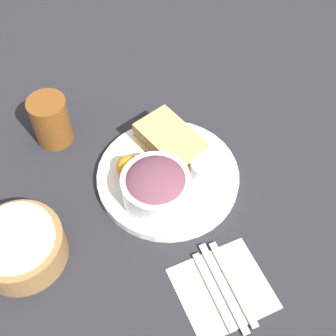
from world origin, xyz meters
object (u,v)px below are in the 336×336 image
(drink_glass, at_px, (51,120))
(bread_basket, at_px, (20,246))
(dressing_cup, at_px, (207,167))
(knife, at_px, (223,287))
(spoon, at_px, (213,291))
(salad_bowl, at_px, (156,186))
(plate, at_px, (168,177))
(fork, at_px, (233,283))
(sandwich, at_px, (170,142))

(drink_glass, relative_size, bread_basket, 0.68)
(dressing_cup, height_order, drink_glass, drink_glass)
(dressing_cup, bearing_deg, drink_glass, 47.36)
(dressing_cup, height_order, knife, dressing_cup)
(drink_glass, distance_m, spoon, 0.46)
(knife, height_order, spoon, same)
(salad_bowl, xyz_separation_m, spoon, (-0.20, -0.02, -0.05))
(salad_bowl, relative_size, knife, 0.75)
(drink_glass, xyz_separation_m, bread_basket, (-0.24, 0.13, -0.02))
(plate, relative_size, drink_glass, 2.60)
(plate, distance_m, drink_glass, 0.26)
(salad_bowl, height_order, knife, salad_bowl)
(salad_bowl, height_order, drink_glass, drink_glass)
(plate, relative_size, salad_bowl, 2.16)
(fork, distance_m, spoon, 0.04)
(drink_glass, height_order, spoon, drink_glass)
(fork, bearing_deg, spoon, -90.00)
(drink_glass, relative_size, spoon, 0.73)
(fork, bearing_deg, salad_bowl, -164.12)
(bread_basket, bearing_deg, knife, -124.28)
(spoon, bearing_deg, dressing_cup, 157.68)
(sandwich, relative_size, knife, 0.88)
(dressing_cup, xyz_separation_m, bread_basket, (-0.02, 0.37, -0.00))
(dressing_cup, xyz_separation_m, knife, (-0.21, 0.08, -0.03))
(dressing_cup, distance_m, knife, 0.23)
(bread_basket, distance_m, knife, 0.35)
(sandwich, distance_m, salad_bowl, 0.11)
(bread_basket, xyz_separation_m, spoon, (-0.20, -0.27, -0.03))
(plate, height_order, fork, plate)
(bread_basket, distance_m, fork, 0.37)
(knife, bearing_deg, dressing_cup, 161.86)
(salad_bowl, relative_size, fork, 0.79)
(dressing_cup, distance_m, spoon, 0.24)
(knife, bearing_deg, plate, 180.00)
(dressing_cup, height_order, spoon, dressing_cup)
(knife, bearing_deg, drink_glass, -157.79)
(salad_bowl, xyz_separation_m, drink_glass, (0.23, 0.13, -0.00))
(spoon, bearing_deg, salad_bowl, -173.86)
(plate, xyz_separation_m, knife, (-0.24, 0.01, -0.00))
(sandwich, bearing_deg, fork, 177.00)
(salad_bowl, distance_m, knife, 0.21)
(salad_bowl, xyz_separation_m, fork, (-0.21, -0.05, -0.05))
(drink_glass, relative_size, fork, 0.66)
(fork, bearing_deg, knife, -90.00)
(sandwich, bearing_deg, spoon, 170.04)
(drink_glass, relative_size, knife, 0.63)
(plate, xyz_separation_m, drink_glass, (0.20, 0.17, 0.04))
(sandwich, relative_size, dressing_cup, 2.23)
(bread_basket, bearing_deg, fork, -122.76)
(plate, relative_size, bread_basket, 1.78)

